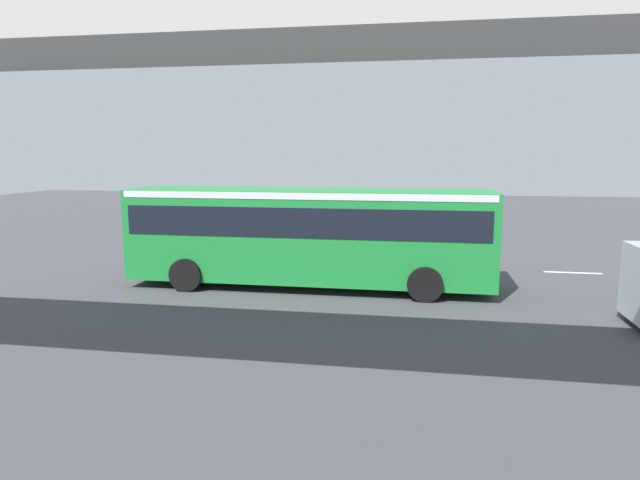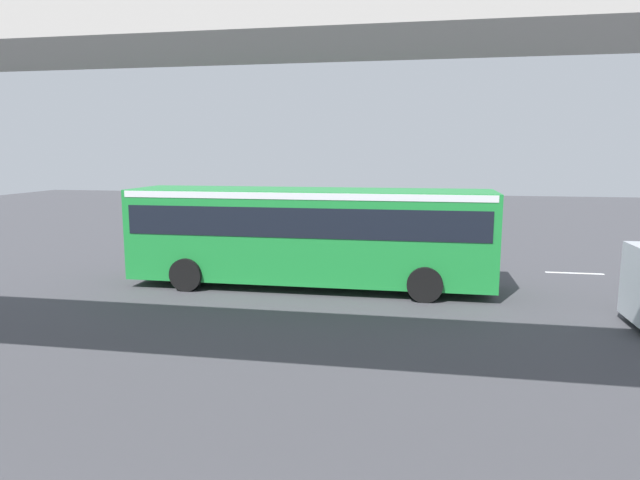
{
  "view_description": "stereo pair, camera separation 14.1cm",
  "coord_description": "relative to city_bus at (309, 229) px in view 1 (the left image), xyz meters",
  "views": [
    {
      "loc": [
        -2.32,
        18.64,
        4.29
      ],
      "look_at": [
        0.61,
        1.79,
        1.6
      ],
      "focal_mm": 31.12,
      "sensor_mm": 36.0,
      "label": 1
    },
    {
      "loc": [
        -2.46,
        18.62,
        4.29
      ],
      "look_at": [
        0.61,
        1.79,
        1.6
      ],
      "focal_mm": 31.12,
      "sensor_mm": 36.0,
      "label": 2
    }
  ],
  "objects": [
    {
      "name": "traffic_sign",
      "position": [
        5.36,
        -5.54,
        0.01
      ],
      "size": [
        0.08,
        0.6,
        2.8
      ],
      "color": "slate",
      "rests_on": "ground"
    },
    {
      "name": "pedestrian_overpass",
      "position": [
        -1.04,
        9.37,
        3.59
      ],
      "size": [
        26.5,
        2.6,
        7.34
      ],
      "color": "#B2ADA5",
      "rests_on": "ground"
    },
    {
      "name": "city_bus",
      "position": [
        0.0,
        0.0,
        0.0
      ],
      "size": [
        11.54,
        2.85,
        3.15
      ],
      "color": "#1E8C38",
      "rests_on": "ground"
    },
    {
      "name": "lane_dash_centre",
      "position": [
        -1.04,
        -3.67,
        -1.88
      ],
      "size": [
        2.0,
        0.2,
        0.01
      ],
      "primitive_type": "cube",
      "color": "silver",
      "rests_on": "ground"
    },
    {
      "name": "lane_dash_rightmost",
      "position": [
        6.96,
        -3.67,
        -1.88
      ],
      "size": [
        2.0,
        0.2,
        0.01
      ],
      "primitive_type": "cube",
      "color": "silver",
      "rests_on": "ground"
    },
    {
      "name": "pedestrian",
      "position": [
        2.31,
        -5.49,
        -1.0
      ],
      "size": [
        0.38,
        0.38,
        1.79
      ],
      "color": "#2D2D38",
      "rests_on": "ground"
    },
    {
      "name": "ground",
      "position": [
        -1.04,
        -1.39,
        -1.88
      ],
      "size": [
        80.0,
        80.0,
        0.0
      ],
      "primitive_type": "plane",
      "color": "#424247"
    },
    {
      "name": "lane_dash_right",
      "position": [
        2.96,
        -3.67,
        -1.88
      ],
      "size": [
        2.0,
        0.2,
        0.01
      ],
      "primitive_type": "cube",
      "color": "silver",
      "rests_on": "ground"
    },
    {
      "name": "lane_dash_leftmost",
      "position": [
        -9.04,
        -3.67,
        -1.88
      ],
      "size": [
        2.0,
        0.2,
        0.01
      ],
      "primitive_type": "cube",
      "color": "silver",
      "rests_on": "ground"
    },
    {
      "name": "lane_dash_left",
      "position": [
        -5.04,
        -3.67,
        -1.88
      ],
      "size": [
        2.0,
        0.2,
        0.01
      ],
      "primitive_type": "cube",
      "color": "silver",
      "rests_on": "ground"
    }
  ]
}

